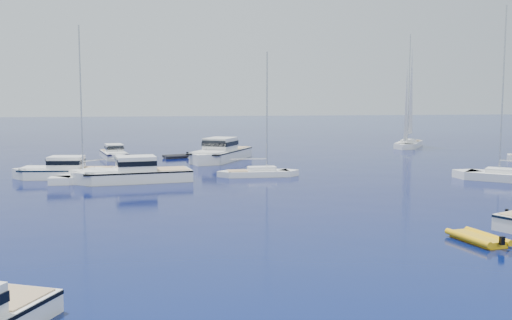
{
  "coord_description": "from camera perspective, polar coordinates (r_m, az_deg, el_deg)",
  "views": [
    {
      "loc": [
        -6.54,
        -28.58,
        8.22
      ],
      "look_at": [
        1.98,
        25.9,
        2.2
      ],
      "focal_mm": 42.39,
      "sensor_mm": 36.0,
      "label": 1
    }
  ],
  "objects": [
    {
      "name": "ground",
      "position": [
        30.45,
        3.9,
        -9.44
      ],
      "size": [
        400.0,
        400.0,
        0.0
      ],
      "primitive_type": "plane",
      "color": "#081A50",
      "rests_on": "ground"
    },
    {
      "name": "motor_cruiser_centre",
      "position": [
        58.07,
        -11.46,
        -2.03
      ],
      "size": [
        12.27,
        5.45,
        3.11
      ],
      "primitive_type": null,
      "rotation": [
        0.0,
        0.0,
        1.73
      ],
      "color": "white",
      "rests_on": "ground"
    },
    {
      "name": "motor_cruiser_far_l",
      "position": [
        62.24,
        -17.62,
        -1.65
      ],
      "size": [
        10.91,
        4.51,
        2.78
      ],
      "primitive_type": null,
      "rotation": [
        0.0,
        0.0,
        1.45
      ],
      "color": "white",
      "rests_on": "ground"
    },
    {
      "name": "motor_cruiser_distant",
      "position": [
        75.45,
        -3.45,
        -0.04
      ],
      "size": [
        10.16,
        14.11,
        3.61
      ],
      "primitive_type": null,
      "rotation": [
        0.0,
        0.0,
        2.65
      ],
      "color": "silver",
      "rests_on": "ground"
    },
    {
      "name": "motor_cruiser_horizon",
      "position": [
        79.77,
        -13.21,
        0.15
      ],
      "size": [
        4.66,
        9.36,
        2.36
      ],
      "primitive_type": null,
      "rotation": [
        0.0,
        0.0,
        3.36
      ],
      "color": "white",
      "rests_on": "ground"
    },
    {
      "name": "sailboat_mid_r",
      "position": [
        62.25,
        23.0,
        -1.86
      ],
      "size": [
        10.83,
        9.87,
        17.13
      ],
      "primitive_type": null,
      "rotation": [
        0.0,
        0.0,
        0.86
      ],
      "color": "white",
      "rests_on": "ground"
    },
    {
      "name": "sailboat_mid_l",
      "position": [
        60.46,
        -15.2,
        -1.8
      ],
      "size": [
        9.21,
        9.17,
        15.17
      ],
      "primitive_type": null,
      "rotation": [
        0.0,
        0.0,
        2.35
      ],
      "color": "white",
      "rests_on": "ground"
    },
    {
      "name": "sailboat_centre",
      "position": [
        60.77,
        0.21,
        -1.54
      ],
      "size": [
        8.75,
        2.29,
        12.86
      ],
      "primitive_type": null,
      "rotation": [
        0.0,
        0.0,
        4.71
      ],
      "color": "white",
      "rests_on": "ground"
    },
    {
      "name": "sailboat_sails_far",
      "position": [
        97.5,
        14.21,
        1.2
      ],
      "size": [
        9.16,
        12.07,
        17.99
      ],
      "primitive_type": null,
      "rotation": [
        0.0,
        0.0,
        2.59
      ],
      "color": "silver",
      "rests_on": "ground"
    },
    {
      "name": "tender_yellow",
      "position": [
        36.21,
        20.18,
        -7.28
      ],
      "size": [
        2.71,
        4.09,
        0.95
      ],
      "primitive_type": null,
      "rotation": [
        0.0,
        0.0,
        0.18
      ],
      "color": "#E1A50D",
      "rests_on": "ground"
    },
    {
      "name": "tender_grey_far",
      "position": [
        78.62,
        -7.59,
        0.17
      ],
      "size": [
        3.73,
        2.89,
        0.95
      ],
      "primitive_type": null,
      "rotation": [
        0.0,
        0.0,
        1.93
      ],
      "color": "black",
      "rests_on": "ground"
    }
  ]
}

